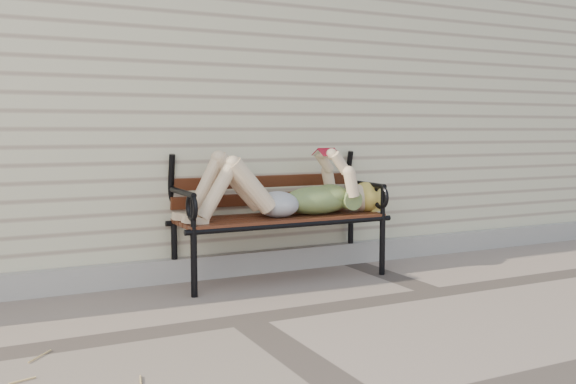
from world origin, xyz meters
TOP-DOWN VIEW (x-y plane):
  - ground at (0.00, 0.00)m, footprint 80.00×80.00m
  - house_wall at (0.00, 3.00)m, footprint 8.00×4.00m
  - foundation_strip at (0.00, 0.97)m, footprint 8.00×0.10m
  - garden_bench at (0.57, 0.84)m, footprint 1.50×0.60m
  - reading_woman at (0.58, 0.72)m, footprint 1.41×0.32m

SIDE VIEW (x-z plane):
  - ground at x=0.00m, z-range 0.00..0.00m
  - foundation_strip at x=0.00m, z-range 0.00..0.15m
  - garden_bench at x=0.57m, z-range 0.06..1.03m
  - reading_woman at x=0.58m, z-range 0.35..0.80m
  - house_wall at x=0.00m, z-range 0.00..3.00m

